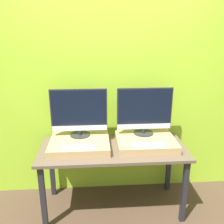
% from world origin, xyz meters
% --- Properties ---
extents(wall_back, '(8.00, 0.04, 2.60)m').
position_xyz_m(wall_back, '(0.00, 0.74, 1.30)').
color(wall_back, '#9ED12D').
rests_on(wall_back, ground_plane).
extents(workbench, '(1.53, 0.67, 0.75)m').
position_xyz_m(workbench, '(0.00, 0.34, 0.66)').
color(workbench, brown).
rests_on(workbench, ground_plane).
extents(wooden_riser_left, '(0.61, 0.50, 0.08)m').
position_xyz_m(wooden_riser_left, '(-0.35, 0.36, 0.79)').
color(wooden_riser_left, tan).
rests_on(wooden_riser_left, workbench).
extents(monitor_left, '(0.59, 0.22, 0.52)m').
position_xyz_m(monitor_left, '(-0.35, 0.49, 1.09)').
color(monitor_left, '#282828').
rests_on(monitor_left, wooden_riser_left).
extents(keyboard_left, '(0.32, 0.11, 0.01)m').
position_xyz_m(keyboard_left, '(-0.35, 0.17, 0.84)').
color(keyboard_left, silver).
rests_on(keyboard_left, wooden_riser_left).
extents(wooden_riser_right, '(0.61, 0.50, 0.08)m').
position_xyz_m(wooden_riser_right, '(0.35, 0.36, 0.79)').
color(wooden_riser_right, tan).
rests_on(wooden_riser_right, workbench).
extents(monitor_right, '(0.59, 0.22, 0.52)m').
position_xyz_m(monitor_right, '(0.35, 0.49, 1.09)').
color(monitor_right, '#282828').
rests_on(monitor_right, wooden_riser_right).
extents(keyboard_right, '(0.32, 0.11, 0.01)m').
position_xyz_m(keyboard_right, '(0.35, 0.17, 0.84)').
color(keyboard_right, silver).
rests_on(keyboard_right, wooden_riser_right).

